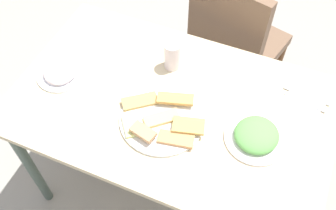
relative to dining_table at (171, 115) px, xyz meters
name	(u,v)px	position (x,y,z in m)	size (l,w,h in m)	color
ground_plane	(170,182)	(0.00, 0.00, -0.64)	(6.00, 6.00, 0.00)	gray
dining_table	(171,115)	(0.00, 0.00, 0.00)	(1.23, 0.76, 0.72)	beige
dining_chair	(233,40)	(0.08, 0.64, -0.13)	(0.51, 0.52, 0.90)	brown
pide_platter	(162,119)	(0.00, -0.09, 0.09)	(0.35, 0.32, 0.05)	white
salad_plate_greens	(61,71)	(-0.47, -0.04, 0.10)	(0.20, 0.20, 0.05)	white
salad_plate_rice	(256,136)	(0.34, -0.03, 0.10)	(0.23, 0.23, 0.06)	white
soda_can	(172,56)	(-0.07, 0.18, 0.14)	(0.07, 0.07, 0.12)	silver
paper_napkin	(306,99)	(0.47, 0.22, 0.08)	(0.14, 0.14, 0.00)	white
fork	(305,102)	(0.47, 0.20, 0.08)	(0.16, 0.01, 0.01)	silver
spoon	(307,95)	(0.47, 0.24, 0.08)	(0.18, 0.02, 0.01)	silver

